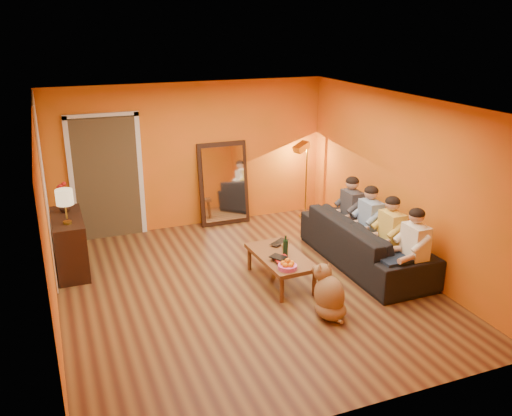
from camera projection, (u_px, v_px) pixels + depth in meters
name	position (u px, v px, depth m)	size (l,w,h in m)	color
room_shell	(236.00, 194.00, 7.56)	(5.00, 5.50, 2.60)	brown
white_accent	(44.00, 186.00, 7.91)	(0.02, 1.90, 2.58)	white
doorway_recess	(106.00, 177.00, 9.28)	(1.06, 0.30, 2.10)	#3F2D19
door_jamb_left	(72.00, 182.00, 8.98)	(0.08, 0.06, 2.20)	white
door_jamb_right	(141.00, 175.00, 9.37)	(0.08, 0.06, 2.20)	white
door_header	(101.00, 115.00, 8.82)	(1.22, 0.06, 0.08)	white
mirror_frame	(223.00, 183.00, 9.91)	(0.92, 0.06, 1.52)	black
mirror_glass	(224.00, 184.00, 9.88)	(0.78, 0.02, 1.36)	white
sideboard	(70.00, 244.00, 8.11)	(0.44, 1.18, 0.85)	black
table_lamp	(66.00, 207.00, 7.62)	(0.24, 0.24, 0.51)	beige
sofa	(365.00, 242.00, 8.32)	(0.98, 2.51, 0.73)	black
coffee_table	(280.00, 268.00, 7.79)	(0.62, 1.22, 0.42)	brown
floor_lamp	(306.00, 181.00, 10.22)	(0.30, 0.24, 1.44)	gold
dog	(329.00, 291.00, 6.85)	(0.38, 0.59, 0.70)	#905C41
person_far_left	(414.00, 250.00, 7.41)	(0.70, 0.44, 1.22)	white
person_mid_left	(391.00, 236.00, 7.89)	(0.70, 0.44, 1.22)	gold
person_mid_right	(370.00, 224.00, 8.37)	(0.70, 0.44, 1.22)	#809EC7
person_far_right	(351.00, 213.00, 8.86)	(0.70, 0.44, 1.22)	#39383E
fruit_bowl	(288.00, 264.00, 7.27)	(0.26, 0.26, 0.16)	#E04F9E
wine_bottle	(285.00, 246.00, 7.65)	(0.07, 0.07, 0.31)	black
tumbler	(285.00, 248.00, 7.85)	(0.11, 0.11, 0.10)	#B27F3F
laptop	(282.00, 244.00, 8.09)	(0.35, 0.22, 0.03)	black
book_lower	(275.00, 262.00, 7.48)	(0.20, 0.26, 0.02)	black
book_mid	(275.00, 260.00, 7.49)	(0.20, 0.27, 0.02)	red
book_upper	(275.00, 259.00, 7.46)	(0.17, 0.22, 0.02)	black
vase	(65.00, 206.00, 8.16)	(0.17, 0.17, 0.18)	black
flowers	(63.00, 189.00, 8.07)	(0.17, 0.17, 0.48)	red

